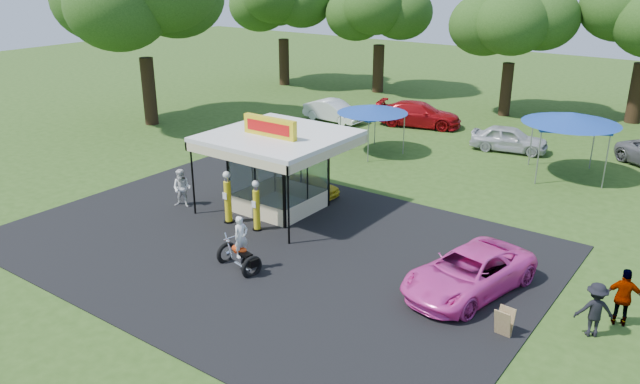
{
  "coord_description": "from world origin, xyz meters",
  "views": [
    {
      "loc": [
        14.11,
        -14.25,
        10.19
      ],
      "look_at": [
        0.88,
        4.0,
        1.73
      ],
      "focal_mm": 35.0,
      "sensor_mm": 36.0,
      "label": 1
    }
  ],
  "objects_px": {
    "spectator_west": "(182,188)",
    "spectator_east_b": "(624,297)",
    "bg_car_b": "(419,114)",
    "bg_car_c": "(509,139)",
    "kiosk_car": "(310,185)",
    "spectator_east_a": "(595,310)",
    "gas_station_kiosk": "(279,170)",
    "bg_car_a": "(334,111)",
    "tent_east": "(571,119)",
    "gas_pump_left": "(228,198)",
    "gas_pump_right": "(257,207)",
    "pink_sedan": "(469,272)",
    "motorcycle": "(240,249)",
    "tent_west": "(372,109)",
    "a_frame_sign": "(504,323)"
  },
  "relations": [
    {
      "from": "bg_car_a",
      "to": "gas_pump_left",
      "type": "bearing_deg",
      "value": -155.68
    },
    {
      "from": "spectator_west",
      "to": "spectator_east_b",
      "type": "xyz_separation_m",
      "value": [
        17.57,
        1.13,
        0.06
      ]
    },
    {
      "from": "a_frame_sign",
      "to": "bg_car_a",
      "type": "xyz_separation_m",
      "value": [
        -18.35,
        17.91,
        0.27
      ]
    },
    {
      "from": "bg_car_c",
      "to": "a_frame_sign",
      "type": "bearing_deg",
      "value": -171.63
    },
    {
      "from": "tent_west",
      "to": "kiosk_car",
      "type": "bearing_deg",
      "value": -80.43
    },
    {
      "from": "bg_car_a",
      "to": "bg_car_b",
      "type": "relative_size",
      "value": 0.8
    },
    {
      "from": "pink_sedan",
      "to": "spectator_east_a",
      "type": "xyz_separation_m",
      "value": [
        3.92,
        -0.25,
        0.14
      ]
    },
    {
      "from": "tent_east",
      "to": "tent_west",
      "type": "bearing_deg",
      "value": -167.69
    },
    {
      "from": "kiosk_car",
      "to": "spectator_east_a",
      "type": "relative_size",
      "value": 1.69
    },
    {
      "from": "spectator_east_a",
      "to": "bg_car_b",
      "type": "xyz_separation_m",
      "value": [
        -15.23,
        18.59,
        -0.05
      ]
    },
    {
      "from": "pink_sedan",
      "to": "tent_east",
      "type": "height_order",
      "value": "tent_east"
    },
    {
      "from": "gas_station_kiosk",
      "to": "motorcycle",
      "type": "relative_size",
      "value": 2.56
    },
    {
      "from": "spectator_west",
      "to": "bg_car_a",
      "type": "height_order",
      "value": "spectator_west"
    },
    {
      "from": "spectator_east_a",
      "to": "tent_west",
      "type": "xyz_separation_m",
      "value": [
        -14.65,
        11.78,
        1.63
      ]
    },
    {
      "from": "bg_car_b",
      "to": "bg_car_c",
      "type": "height_order",
      "value": "bg_car_b"
    },
    {
      "from": "gas_pump_left",
      "to": "motorcycle",
      "type": "xyz_separation_m",
      "value": [
        3.24,
        -2.77,
        -0.25
      ]
    },
    {
      "from": "gas_pump_right",
      "to": "bg_car_b",
      "type": "distance_m",
      "value": 18.85
    },
    {
      "from": "pink_sedan",
      "to": "gas_station_kiosk",
      "type": "bearing_deg",
      "value": -178.74
    },
    {
      "from": "spectator_west",
      "to": "spectator_east_a",
      "type": "height_order",
      "value": "spectator_west"
    },
    {
      "from": "bg_car_b",
      "to": "bg_car_c",
      "type": "distance_m",
      "value": 7.02
    },
    {
      "from": "spectator_east_a",
      "to": "tent_east",
      "type": "height_order",
      "value": "tent_east"
    },
    {
      "from": "bg_car_a",
      "to": "tent_east",
      "type": "xyz_separation_m",
      "value": [
        15.65,
        -2.43,
        2.23
      ]
    },
    {
      "from": "motorcycle",
      "to": "spectator_east_b",
      "type": "height_order",
      "value": "motorcycle"
    },
    {
      "from": "pink_sedan",
      "to": "gas_pump_left",
      "type": "bearing_deg",
      "value": -164.76
    },
    {
      "from": "bg_car_a",
      "to": "tent_west",
      "type": "distance_m",
      "value": 7.56
    },
    {
      "from": "a_frame_sign",
      "to": "bg_car_c",
      "type": "height_order",
      "value": "bg_car_c"
    },
    {
      "from": "spectator_east_b",
      "to": "bg_car_b",
      "type": "xyz_separation_m",
      "value": [
        -15.77,
        17.52,
        -0.13
      ]
    },
    {
      "from": "pink_sedan",
      "to": "spectator_east_a",
      "type": "relative_size",
      "value": 3.01
    },
    {
      "from": "pink_sedan",
      "to": "tent_east",
      "type": "relative_size",
      "value": 1.08
    },
    {
      "from": "gas_station_kiosk",
      "to": "motorcycle",
      "type": "bearing_deg",
      "value": -64.1
    },
    {
      "from": "motorcycle",
      "to": "bg_car_b",
      "type": "xyz_separation_m",
      "value": [
        -4.33,
        21.55,
        -0.04
      ]
    },
    {
      "from": "bg_car_b",
      "to": "tent_east",
      "type": "distance_m",
      "value": 11.68
    },
    {
      "from": "a_frame_sign",
      "to": "bg_car_b",
      "type": "xyz_separation_m",
      "value": [
        -13.19,
        20.13,
        0.34
      ]
    },
    {
      "from": "motorcycle",
      "to": "tent_west",
      "type": "height_order",
      "value": "tent_west"
    },
    {
      "from": "gas_pump_right",
      "to": "spectator_east_a",
      "type": "distance_m",
      "value": 12.69
    },
    {
      "from": "gas_pump_left",
      "to": "pink_sedan",
      "type": "relative_size",
      "value": 0.45
    },
    {
      "from": "bg_car_b",
      "to": "gas_pump_left",
      "type": "bearing_deg",
      "value": 168.29
    },
    {
      "from": "gas_pump_left",
      "to": "gas_pump_right",
      "type": "xyz_separation_m",
      "value": [
        1.46,
        0.1,
        -0.05
      ]
    },
    {
      "from": "gas_pump_left",
      "to": "tent_east",
      "type": "distance_m",
      "value": 17.08
    },
    {
      "from": "spectator_east_b",
      "to": "motorcycle",
      "type": "bearing_deg",
      "value": 3.86
    },
    {
      "from": "bg_car_b",
      "to": "bg_car_c",
      "type": "xyz_separation_m",
      "value": [
        6.71,
        -2.05,
        -0.06
      ]
    },
    {
      "from": "bg_car_a",
      "to": "tent_east",
      "type": "bearing_deg",
      "value": -95.17
    },
    {
      "from": "pink_sedan",
      "to": "bg_car_a",
      "type": "relative_size",
      "value": 1.17
    },
    {
      "from": "pink_sedan",
      "to": "bg_car_c",
      "type": "height_order",
      "value": "bg_car_c"
    },
    {
      "from": "gas_pump_right",
      "to": "a_frame_sign",
      "type": "xyz_separation_m",
      "value": [
        10.65,
        -1.45,
        -0.58
      ]
    },
    {
      "from": "gas_pump_left",
      "to": "spectator_east_b",
      "type": "bearing_deg",
      "value": 4.92
    },
    {
      "from": "gas_station_kiosk",
      "to": "spectator_west",
      "type": "relative_size",
      "value": 3.17
    },
    {
      "from": "kiosk_car",
      "to": "gas_pump_left",
      "type": "bearing_deg",
      "value": 170.75
    },
    {
      "from": "bg_car_c",
      "to": "spectator_east_a",
      "type": "bearing_deg",
      "value": -164.09
    },
    {
      "from": "bg_car_a",
      "to": "tent_west",
      "type": "bearing_deg",
      "value": -125.0
    }
  ]
}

